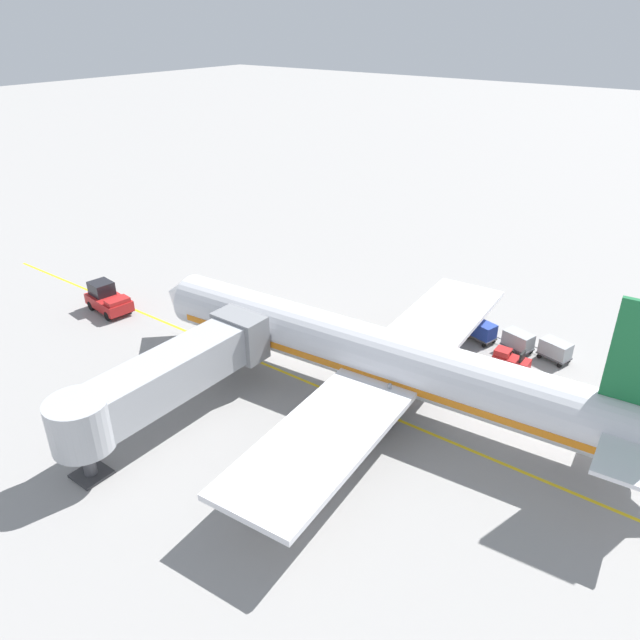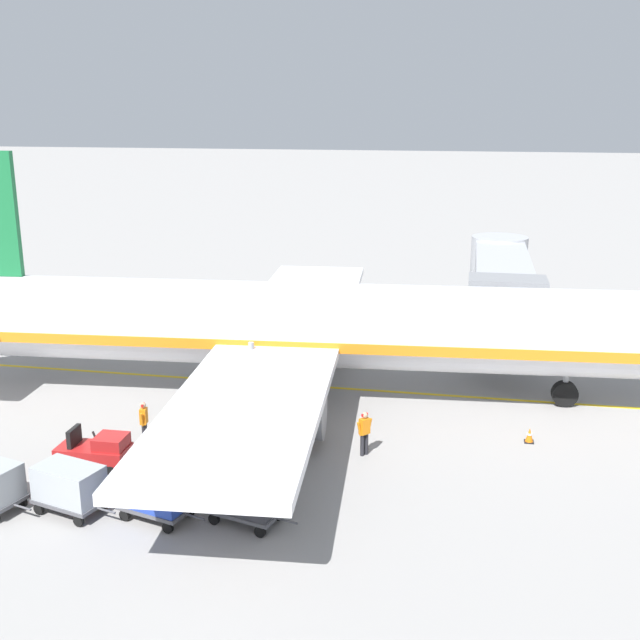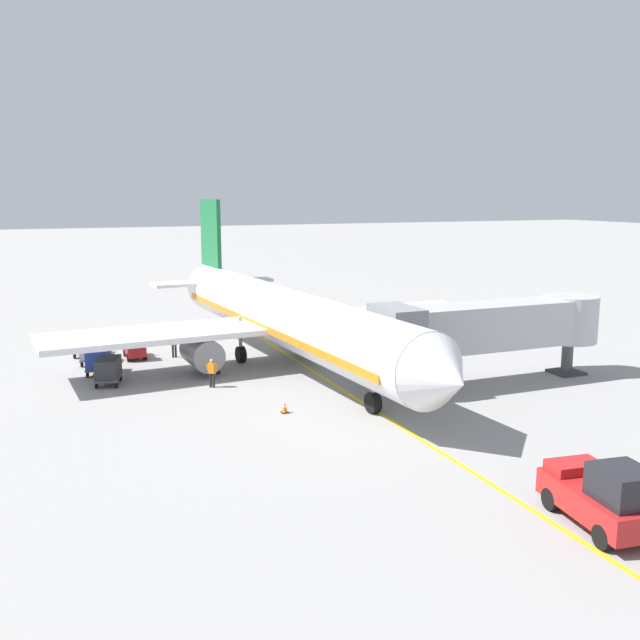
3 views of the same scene
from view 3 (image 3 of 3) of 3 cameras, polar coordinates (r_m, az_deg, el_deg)
The scene contains 14 objects.
ground_plane at distance 44.60m, azimuth -0.94°, elevation -4.01°, with size 400.00×400.00×0.00m, color gray.
gate_lead_in_line at distance 44.59m, azimuth -0.94°, elevation -4.01°, with size 0.24×80.00×0.01m, color gold.
parked_airliner at distance 45.02m, azimuth -3.11°, elevation 0.26°, with size 30.31×37.35×10.63m.
jet_bridge at distance 41.73m, azimuth 13.97°, elevation -0.46°, with size 14.81×3.50×4.98m.
pushback_tractor at distance 25.71m, azimuth 22.43°, elevation -13.28°, with size 2.73×4.64×2.40m.
baggage_tug_lead at distance 48.77m, azimuth -15.03°, elevation -2.26°, with size 1.32×2.52×1.62m.
baggage_cart_front at distance 42.54m, azimuth -17.06°, elevation -3.87°, with size 1.84×2.98×1.58m.
baggage_cart_second_in_train at distance 45.24m, azimuth -17.79°, elevation -3.07°, with size 1.84×2.98×1.58m.
baggage_cart_third_in_train at distance 48.00m, azimuth -18.25°, elevation -2.34°, with size 1.84×2.98×1.58m.
baggage_cart_tail_end at distance 50.57m, azimuth -18.82°, elevation -1.74°, with size 1.84×2.98×1.58m.
ground_crew_wing_walker at distance 48.40m, azimuth -11.95°, elevation -1.93°, with size 0.73×0.30×1.69m.
ground_crew_loader at distance 40.55m, azimuth -8.91°, elevation -4.21°, with size 0.61×0.54×1.69m.
ground_crew_marshaller at distance 43.46m, azimuth -8.43°, elevation -3.21°, with size 0.60×0.54×1.69m.
safety_cone_nose_left at distance 35.73m, azimuth -2.93°, elevation -7.21°, with size 0.36×0.36×0.59m.
Camera 3 is at (15.66, 40.26, 11.07)m, focal length 38.80 mm.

